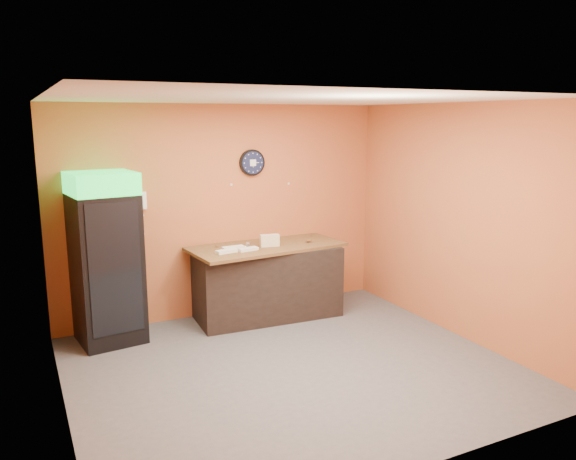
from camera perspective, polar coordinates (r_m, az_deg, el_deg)
floor at (r=6.17m, az=0.41°, el=-13.80°), size 4.50×4.50×0.00m
back_wall at (r=7.52m, az=-6.45°, el=1.93°), size 4.50×0.02×2.80m
left_wall at (r=5.14m, az=-22.62°, el=-3.27°), size 0.02×4.00×2.80m
right_wall at (r=7.00m, az=17.09°, el=0.80°), size 0.02×4.00×2.80m
ceiling at (r=5.59m, az=0.45°, el=13.19°), size 4.50×4.00×0.02m
beverage_cooler at (r=6.85m, az=-17.97°, el=-3.03°), size 0.79×0.79×2.02m
prep_counter at (r=7.51m, az=-2.16°, el=-5.32°), size 1.92×0.93×0.94m
wall_clock at (r=7.56m, az=-3.66°, el=6.85°), size 0.35×0.06×0.35m
wall_phone at (r=7.15m, az=-14.67°, el=2.91°), size 0.12×0.10×0.21m
butcher_paper at (r=7.39m, az=-2.19°, el=-1.69°), size 2.07×1.07×0.04m
sub_roll_stack at (r=7.29m, az=-1.87°, el=-1.07°), size 0.26×0.13×0.16m
wrapped_sandwich_left at (r=6.99m, az=-6.26°, el=-2.16°), size 0.28×0.15×0.04m
wrapped_sandwich_mid at (r=7.08m, az=-4.08°, el=-1.96°), size 0.27×0.13×0.04m
wrapped_sandwich_right at (r=7.16m, az=-5.59°, el=-1.83°), size 0.29×0.13×0.04m
kitchen_tool at (r=7.27m, az=-4.08°, el=-1.50°), size 0.06×0.06×0.06m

